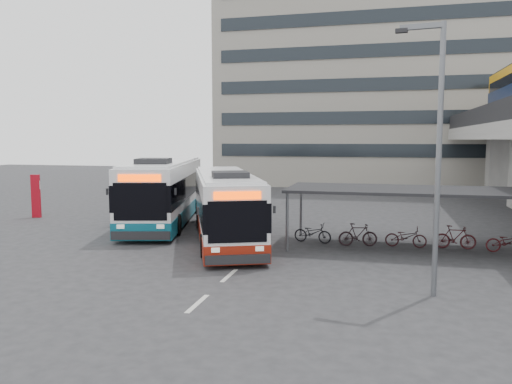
% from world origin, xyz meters
% --- Properties ---
extents(ground, '(120.00, 120.00, 0.00)m').
position_xyz_m(ground, '(0.00, 0.00, 0.00)').
color(ground, '#28282B').
rests_on(ground, ground).
extents(bike_shelter, '(10.00, 4.00, 2.54)m').
position_xyz_m(bike_shelter, '(8.50, 3.00, 1.52)').
color(bike_shelter, '#595B60').
rests_on(bike_shelter, ground).
extents(office_block, '(30.00, 15.00, 25.00)m').
position_xyz_m(office_block, '(6.00, 36.00, 12.50)').
color(office_block, gray).
rests_on(office_block, ground).
extents(road_markings, '(0.15, 7.60, 0.01)m').
position_xyz_m(road_markings, '(2.50, -3.00, 0.01)').
color(road_markings, beige).
rests_on(road_markings, ground).
extents(bus_main, '(6.49, 11.28, 3.31)m').
position_xyz_m(bus_main, '(0.45, 2.97, 1.54)').
color(bus_main, white).
rests_on(bus_main, ground).
extents(bus_teal, '(5.71, 12.70, 3.68)m').
position_xyz_m(bus_teal, '(-4.25, 6.76, 1.71)').
color(bus_teal, white).
rests_on(bus_teal, ground).
extents(pedestrian, '(0.50, 0.72, 1.92)m').
position_xyz_m(pedestrian, '(-6.11, 5.05, 0.96)').
color(pedestrian, black).
rests_on(pedestrian, ground).
extents(lamp_post, '(1.38, 0.33, 7.88)m').
position_xyz_m(lamp_post, '(8.90, -3.60, 4.49)').
color(lamp_post, '#595B60').
rests_on(lamp_post, ground).
extents(sign_totem_north, '(0.55, 0.28, 2.55)m').
position_xyz_m(sign_totem_north, '(-12.34, 6.37, 1.31)').
color(sign_totem_north, '#A60A18').
rests_on(sign_totem_north, ground).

